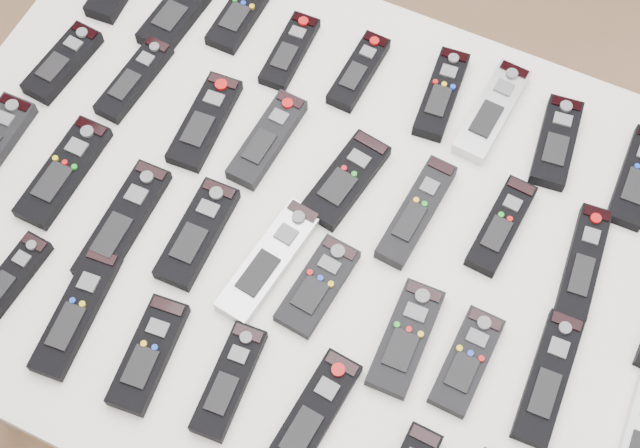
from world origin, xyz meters
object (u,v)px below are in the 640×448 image
at_px(remote_14, 346,180).
at_px(remote_24, 318,286).
at_px(remote_26, 467,361).
at_px(remote_27, 548,378).
at_px(remote_1, 179,11).
at_px(remote_25, 406,338).
at_px(remote_4, 359,71).
at_px(remote_31, 77,312).
at_px(table, 320,246).
at_px(remote_17, 583,263).
at_px(remote_3, 290,51).
at_px(remote_30, 10,280).
at_px(remote_22, 197,233).
at_px(remote_6, 492,111).
at_px(remote_21, 123,222).
at_px(remote_23, 269,261).
at_px(remote_8, 638,177).
at_px(remote_2, 242,12).
at_px(remote_16, 501,226).
at_px(remote_11, 134,79).
at_px(remote_15, 416,212).
at_px(remote_34, 312,417).
at_px(remote_10, 63,63).
at_px(remote_20, 64,172).
at_px(remote_12, 205,121).
at_px(remote_5, 441,94).
at_px(remote_33, 229,381).
at_px(remote_7, 556,142).
at_px(remote_32, 149,354).
at_px(remote_13, 267,139).

relative_size(remote_14, remote_24, 1.09).
distance_m(remote_26, remote_27, 0.11).
xyz_separation_m(remote_1, remote_25, (0.57, -0.37, -0.00)).
bearing_deg(remote_4, remote_31, -106.98).
xyz_separation_m(table, remote_25, (0.18, -0.11, 0.07)).
distance_m(remote_1, remote_14, 0.43).
bearing_deg(remote_24, remote_17, 36.06).
relative_size(table, remote_3, 8.48).
bearing_deg(remote_30, remote_22, 45.00).
distance_m(remote_6, remote_21, 0.60).
bearing_deg(remote_23, remote_8, 46.71).
bearing_deg(remote_2, remote_26, -35.60).
height_order(table, remote_16, remote_16).
xyz_separation_m(remote_11, remote_27, (0.76, -0.19, -0.00)).
distance_m(remote_17, remote_23, 0.46).
height_order(remote_21, remote_24, same).
bearing_deg(remote_6, remote_15, -96.19).
xyz_separation_m(remote_30, remote_34, (0.48, 0.01, -0.00)).
bearing_deg(remote_27, remote_4, 138.76).
height_order(remote_10, remote_20, remote_10).
bearing_deg(remote_26, remote_17, 66.34).
bearing_deg(remote_10, remote_27, -5.43).
relative_size(remote_2, remote_24, 1.07).
relative_size(remote_3, remote_20, 0.78).
relative_size(remote_22, remote_34, 0.92).
height_order(remote_8, remote_26, same).
bearing_deg(remote_26, remote_21, -176.37).
bearing_deg(remote_6, remote_14, -122.58).
bearing_deg(remote_20, remote_2, 76.02).
bearing_deg(remote_12, remote_27, -18.56).
bearing_deg(remote_10, remote_5, 24.64).
relative_size(remote_23, remote_24, 1.35).
bearing_deg(remote_30, remote_31, 3.84).
bearing_deg(remote_2, remote_6, -0.72).
xyz_separation_m(remote_24, remote_33, (-0.05, -0.18, 0.00)).
relative_size(remote_11, remote_33, 1.01).
bearing_deg(remote_24, remote_34, -61.58).
bearing_deg(remote_5, remote_31, -125.77).
height_order(remote_4, remote_31, remote_4).
relative_size(remote_7, remote_27, 0.82).
height_order(remote_23, remote_31, same).
distance_m(remote_25, remote_27, 0.20).
xyz_separation_m(remote_8, remote_23, (-0.45, -0.36, 0.00)).
bearing_deg(remote_7, remote_32, -132.34).
bearing_deg(remote_7, remote_11, -172.04).
xyz_separation_m(remote_10, remote_11, (0.12, 0.02, -0.00)).
xyz_separation_m(remote_11, remote_24, (0.42, -0.20, -0.00)).
relative_size(remote_5, remote_34, 0.88).
xyz_separation_m(remote_27, remote_34, (-0.27, -0.19, 0.00)).
distance_m(remote_12, remote_13, 0.11).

